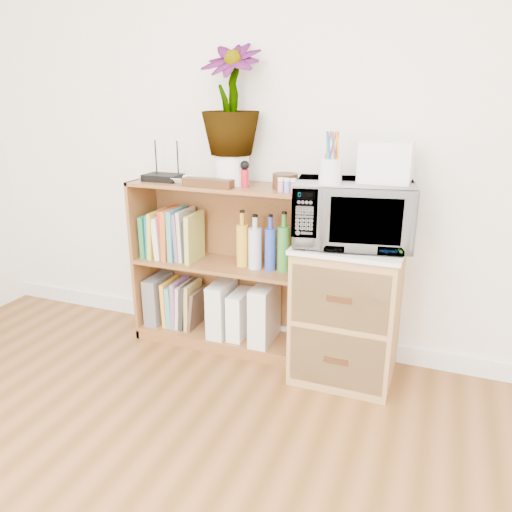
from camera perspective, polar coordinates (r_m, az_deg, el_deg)
The scene contains 21 objects.
skirting_board at distance 3.02m, azimuth 3.29°, elevation -8.85°, with size 4.00×0.02×0.10m, color white.
bookshelf at distance 2.85m, azimuth -4.15°, elevation -1.24°, with size 1.00×0.30×0.95m, color brown.
wicker_unit at distance 2.61m, azimuth 10.35°, elevation -6.33°, with size 0.50×0.45×0.70m, color #9E7542.
microwave at distance 2.43m, azimuth 11.00°, elevation 4.82°, with size 0.55×0.37×0.30m, color silver.
pen_cup at distance 2.32m, azimuth 8.52°, elevation 9.56°, with size 0.10×0.10×0.11m, color silver.
small_appliance at distance 2.42m, azimuth 14.64°, elevation 10.38°, with size 0.23×0.20×0.19m, color white.
router at distance 2.86m, azimuth -10.58°, elevation 8.82°, with size 0.20×0.14×0.04m, color black.
white_bowl at distance 2.79m, azimuth -8.41°, elevation 8.63°, with size 0.13×0.13×0.03m, color white.
plant_pot at distance 2.70m, azimuth -2.77°, elevation 9.84°, with size 0.18×0.18×0.16m, color white.
potted_plant at distance 2.67m, azimuth -2.89°, elevation 17.38°, with size 0.31×0.31×0.55m, color #38732E.
trinket_box at distance 2.63m, azimuth -5.51°, elevation 8.33°, with size 0.27×0.07×0.04m, color #351E0E.
kokeshi_doll at distance 2.61m, azimuth -1.28°, elevation 8.85°, with size 0.04×0.04×0.09m, color #B01524.
wooden_bowl at distance 2.59m, azimuth 3.34°, elevation 8.55°, with size 0.13×0.13×0.08m, color #351B0E.
paint_jars at distance 2.48m, azimuth 3.57°, elevation 7.84°, with size 0.10×0.04×0.05m, color pink.
file_box at distance 3.13m, azimuth -11.05°, elevation -4.80°, with size 0.09×0.23×0.29m, color slate.
magazine_holder_left at distance 2.92m, azimuth -3.88°, elevation -5.92°, with size 0.10×0.25×0.31m, color silver.
magazine_holder_mid at distance 2.89m, azimuth -1.86°, elevation -6.65°, with size 0.09×0.22×0.27m, color white.
magazine_holder_right at distance 2.83m, azimuth 0.99°, elevation -6.53°, with size 0.11×0.27×0.33m, color silver.
cookbooks at distance 2.93m, azimuth -9.46°, elevation 2.42°, with size 0.33×0.20×0.29m.
liquor_bottles at distance 2.69m, azimuth 0.74°, elevation 1.61°, with size 0.31×0.07×0.32m.
lower_books at distance 3.05m, azimuth -8.30°, elevation -5.43°, with size 0.22×0.19×0.29m.
Camera 1 is at (0.81, -0.32, 1.43)m, focal length 35.00 mm.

